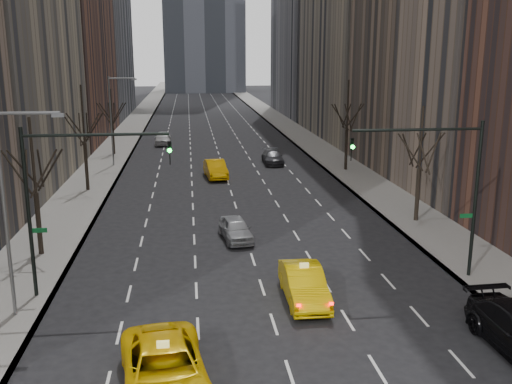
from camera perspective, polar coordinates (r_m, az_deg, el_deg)
name	(u,v)px	position (r m, az deg, el deg)	size (l,w,h in m)	color
sidewalk_left	(128,133)	(85.39, -12.72, 5.73)	(4.50, 320.00, 0.15)	slate
sidewalk_right	(293,131)	(86.36, 3.76, 6.12)	(4.50, 320.00, 0.15)	slate
tree_lw_b	(36,193)	(34.16, -21.15, -0.11)	(3.36, 3.50, 7.82)	black
tree_lw_c	(85,144)	(49.48, -16.75, 4.61)	(3.36, 3.50, 8.74)	black
tree_lw_d	(112,124)	(67.19, -14.17, 6.60)	(3.36, 3.50, 7.36)	black
tree_rw_b	(419,169)	(40.05, 16.01, 2.20)	(3.36, 3.50, 7.82)	black
tree_rw_c	(347,130)	(56.80, 9.08, 6.11)	(3.36, 3.50, 8.74)	black
traffic_mast_left	(64,185)	(27.41, -18.61, 0.70)	(6.69, 0.39, 8.00)	black
traffic_mast_right	(445,175)	(29.59, 18.41, 1.63)	(6.69, 0.39, 8.00)	black
streetlight_near	(12,193)	(25.93, -23.24, -0.11)	(2.83, 0.22, 9.00)	slate
streetlight_far	(114,112)	(59.92, -13.99, 7.79)	(2.83, 0.22, 9.00)	slate
taxi_suv	(165,370)	(20.45, -9.11, -17.21)	(2.83, 6.15, 1.71)	yellow
taxi_sedan	(304,284)	(27.06, 4.80, -9.17)	(1.74, 4.98, 1.64)	#EABC04
silver_sedan_ahead	(236,229)	(35.56, -2.05, -3.70)	(1.66, 4.13, 1.41)	#94969B
far_taxi	(216,169)	(53.53, -4.06, 2.31)	(1.75, 5.01, 1.65)	#FFB005
far_suv_grey	(273,157)	(60.32, 1.67, 3.51)	(1.99, 4.90, 1.42)	#2E2E33
far_car_white	(163,138)	(74.20, -9.30, 5.33)	(1.97, 4.90, 1.67)	#BEBEBE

